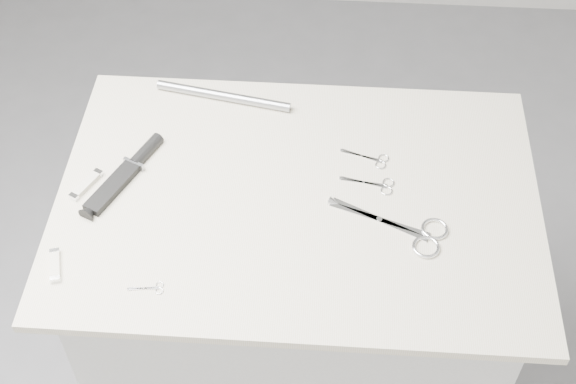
# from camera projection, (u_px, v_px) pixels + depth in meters

# --- Properties ---
(plinth) EXTENTS (0.90, 0.60, 0.90)m
(plinth) POSITION_uv_depth(u_px,v_px,m) (296.00, 318.00, 2.01)
(plinth) COLOR silver
(plinth) RESTS_ON ground
(display_board) EXTENTS (1.00, 0.70, 0.02)m
(display_board) POSITION_uv_depth(u_px,v_px,m) (298.00, 199.00, 1.67)
(display_board) COLOR beige
(display_board) RESTS_ON plinth
(large_shears) EXTENTS (0.24, 0.15, 0.01)m
(large_shears) POSITION_uv_depth(u_px,v_px,m) (412.00, 231.00, 1.59)
(large_shears) COLOR silver
(large_shears) RESTS_ON display_board
(embroidery_scissors_a) EXTENTS (0.11, 0.06, 0.00)m
(embroidery_scissors_a) POSITION_uv_depth(u_px,v_px,m) (372.00, 159.00, 1.73)
(embroidery_scissors_a) COLOR silver
(embroidery_scissors_a) RESTS_ON display_board
(embroidery_scissors_b) EXTENTS (0.12, 0.05, 0.00)m
(embroidery_scissors_b) POSITION_uv_depth(u_px,v_px,m) (377.00, 185.00, 1.68)
(embroidery_scissors_b) COLOR silver
(embroidery_scissors_b) RESTS_ON display_board
(tiny_scissors) EXTENTS (0.07, 0.03, 0.00)m
(tiny_scissors) POSITION_uv_depth(u_px,v_px,m) (151.00, 288.00, 1.51)
(tiny_scissors) COLOR silver
(tiny_scissors) RESTS_ON display_board
(sheathed_knife) EXTENTS (0.13, 0.23, 0.03)m
(sheathed_knife) POSITION_uv_depth(u_px,v_px,m) (128.00, 170.00, 1.70)
(sheathed_knife) COLOR black
(sheathed_knife) RESTS_ON display_board
(pocket_knife_a) EXTENTS (0.06, 0.09, 0.01)m
(pocket_knife_a) POSITION_uv_depth(u_px,v_px,m) (86.00, 185.00, 1.67)
(pocket_knife_a) COLOR beige
(pocket_knife_a) RESTS_ON display_board
(pocket_knife_b) EXTENTS (0.04, 0.08, 0.01)m
(pocket_knife_b) POSITION_uv_depth(u_px,v_px,m) (55.00, 265.00, 1.54)
(pocket_knife_b) COLOR beige
(pocket_knife_b) RESTS_ON display_board
(metal_rail) EXTENTS (0.32, 0.08, 0.02)m
(metal_rail) POSITION_uv_depth(u_px,v_px,m) (223.00, 96.00, 1.85)
(metal_rail) COLOR gray
(metal_rail) RESTS_ON display_board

